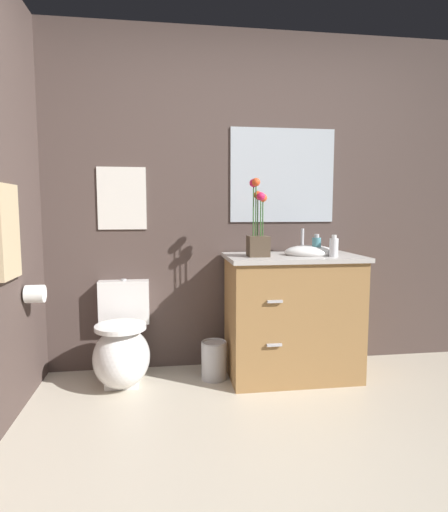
% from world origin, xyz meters
% --- Properties ---
extents(ground_plane, '(10.01, 10.01, 0.00)m').
position_xyz_m(ground_plane, '(0.00, 0.00, 0.00)').
color(ground_plane, beige).
extents(wall_back, '(4.67, 0.05, 2.50)m').
position_xyz_m(wall_back, '(0.20, 1.71, 1.25)').
color(wall_back, '#4C3D38').
rests_on(wall_back, ground_plane).
extents(toilet, '(0.38, 0.59, 0.69)m').
position_xyz_m(toilet, '(-0.94, 1.41, 0.24)').
color(toilet, white).
rests_on(toilet, ground_plane).
extents(vanity_cabinet, '(0.94, 0.56, 1.05)m').
position_xyz_m(vanity_cabinet, '(0.26, 1.38, 0.45)').
color(vanity_cabinet, '#9E7242').
rests_on(vanity_cabinet, ground_plane).
extents(flower_vase, '(0.14, 0.14, 0.53)m').
position_xyz_m(flower_vase, '(-0.01, 1.34, 1.04)').
color(flower_vase, '#4C3D2D').
rests_on(flower_vase, vanity_cabinet).
extents(soap_bottle, '(0.06, 0.06, 0.15)m').
position_xyz_m(soap_bottle, '(0.41, 1.34, 0.94)').
color(soap_bottle, teal).
rests_on(soap_bottle, vanity_cabinet).
extents(lotion_bottle, '(0.06, 0.06, 0.15)m').
position_xyz_m(lotion_bottle, '(0.50, 1.26, 0.94)').
color(lotion_bottle, white).
rests_on(lotion_bottle, vanity_cabinet).
extents(trash_bin, '(0.18, 0.18, 0.27)m').
position_xyz_m(trash_bin, '(-0.31, 1.40, 0.14)').
color(trash_bin, '#B7B7BC').
rests_on(trash_bin, ground_plane).
extents(wall_poster, '(0.34, 0.01, 0.45)m').
position_xyz_m(wall_poster, '(-0.94, 1.68, 1.27)').
color(wall_poster, silver).
extents(wall_mirror, '(0.80, 0.01, 0.70)m').
position_xyz_m(wall_mirror, '(0.25, 1.68, 1.45)').
color(wall_mirror, '#B2BCC6').
extents(hanging_towel, '(0.03, 0.28, 0.52)m').
position_xyz_m(hanging_towel, '(-1.49, 0.98, 1.07)').
color(hanging_towel, tan).
extents(toilet_paper_roll, '(0.11, 0.11, 0.11)m').
position_xyz_m(toilet_paper_roll, '(-1.43, 1.21, 0.68)').
color(toilet_paper_roll, white).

